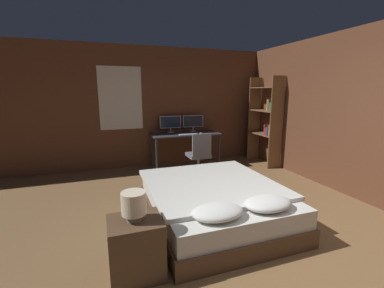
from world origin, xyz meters
The scene contains 13 objects.
ground_plane centered at (0.00, 0.00, 0.00)m, with size 20.00×20.00×0.00m, color brown.
wall_back centered at (-0.01, 4.19, 1.35)m, with size 12.00×0.08×2.70m.
wall_side_right centered at (2.16, 1.50, 1.35)m, with size 0.06×12.00×2.70m.
bed centered at (-0.33, 1.23, 0.25)m, with size 1.69×2.03×0.58m.
nightstand centered at (-1.46, 0.49, 0.28)m, with size 0.49×0.43×0.56m.
bedside_lamp centered at (-1.46, 0.49, 0.73)m, with size 0.23×0.23×0.27m.
desk centered at (0.10, 3.78, 0.69)m, with size 1.55×0.68×0.78m.
monitor_left centered at (-0.18, 4.02, 1.00)m, with size 0.50×0.16×0.38m.
monitor_right centered at (0.37, 4.02, 1.00)m, with size 0.50×0.16×0.38m.
keyboard centered at (0.10, 3.55, 0.79)m, with size 0.41×0.13×0.02m.
computer_mouse centered at (0.39, 3.55, 0.80)m, with size 0.07×0.05×0.04m.
office_chair centered at (0.16, 3.05, 0.35)m, with size 0.52×0.52×0.90m.
bookshelf centered at (1.95, 3.31, 1.11)m, with size 0.34×0.90×2.05m.
Camera 1 is at (-1.69, -1.71, 1.72)m, focal length 24.00 mm.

